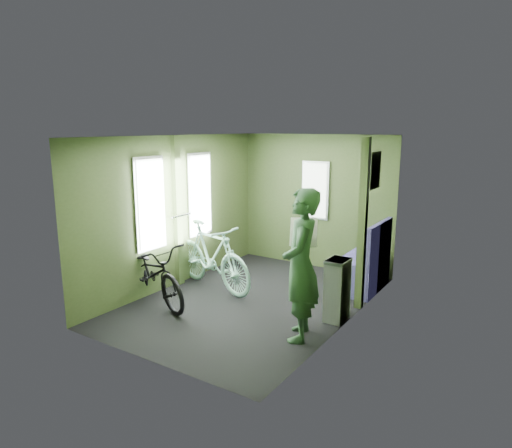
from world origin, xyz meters
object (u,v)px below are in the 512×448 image
Objects in this scene: waste_box at (337,290)px; bench_seat at (364,269)px; bicycle_black at (155,302)px; bicycle_mint at (213,288)px; passenger at (301,265)px.

bench_seat reaches higher than waste_box.
bicycle_mint is (0.33, 0.89, 0.00)m from bicycle_black.
bench_seat is at bearing 94.96° from waste_box.
bicycle_black is 2.38m from passenger.
waste_box is at bearing -50.58° from bicycle_black.
bench_seat reaches higher than bicycle_mint.
bench_seat is (1.94, 1.22, 0.31)m from bicycle_mint.
bicycle_black is at bearing 174.22° from bicycle_mint.
bicycle_black is 0.96× the size of passenger.
waste_box is (2.38, 0.83, 0.40)m from bicycle_black.
bicycle_mint is 2.09m from waste_box.
waste_box is at bearing -76.80° from bicycle_mint.
passenger is (2.21, 0.15, 0.88)m from bicycle_black.
bicycle_black is at bearing -108.55° from passenger.
bicycle_black is 2.10× the size of waste_box.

